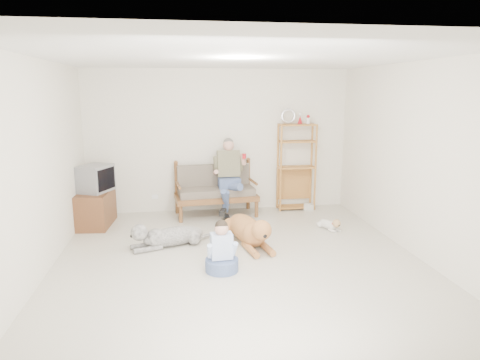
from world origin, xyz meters
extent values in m
plane|color=silver|center=(0.00, 0.00, 0.00)|extent=(5.50, 5.50, 0.00)
plane|color=white|center=(0.00, 0.00, 2.70)|extent=(5.50, 5.50, 0.00)
plane|color=silver|center=(0.00, 2.75, 1.35)|extent=(5.00, 0.00, 5.00)
plane|color=silver|center=(0.00, -2.75, 1.35)|extent=(5.00, 0.00, 5.00)
plane|color=silver|center=(-2.50, 0.00, 1.35)|extent=(0.00, 5.50, 5.50)
plane|color=silver|center=(2.50, 0.00, 1.35)|extent=(0.00, 5.50, 5.50)
cube|color=brown|center=(-0.10, 2.34, 0.35)|extent=(1.56, 0.84, 0.10)
cube|color=#6D6153|center=(-0.10, 2.34, 0.47)|extent=(1.43, 0.73, 0.13)
cube|color=#6D6153|center=(-0.10, 2.58, 0.70)|extent=(1.39, 0.25, 0.45)
cylinder|color=brown|center=(-0.10, 2.64, 0.90)|extent=(1.40, 0.18, 0.05)
cylinder|color=brown|center=(-0.80, 2.04, 0.15)|extent=(0.07, 0.07, 0.30)
cylinder|color=brown|center=(-0.80, 2.64, 0.47)|extent=(0.07, 0.07, 0.95)
cylinder|color=brown|center=(0.60, 2.04, 0.15)|extent=(0.07, 0.07, 0.30)
cylinder|color=brown|center=(0.60, 2.64, 0.47)|extent=(0.07, 0.07, 0.95)
cube|color=#4F5E92|center=(0.14, 2.33, 0.62)|extent=(0.39, 0.37, 0.20)
cube|color=#726E4F|center=(0.14, 2.43, 0.96)|extent=(0.41, 0.28, 0.52)
sphere|color=tan|center=(0.14, 2.40, 1.31)|extent=(0.21, 0.21, 0.21)
sphere|color=#605A55|center=(0.14, 2.42, 1.35)|extent=(0.19, 0.19, 0.19)
cylinder|color=#B6131B|center=(0.41, 2.21, 1.13)|extent=(0.07, 0.07, 0.09)
cube|color=#A87834|center=(1.49, 2.55, 1.66)|extent=(0.70, 0.29, 0.03)
torus|color=silver|center=(1.30, 2.55, 1.82)|extent=(0.29, 0.05, 0.29)
cone|color=#B6131B|center=(1.53, 2.55, 1.75)|extent=(0.09, 0.09, 0.15)
cylinder|color=#A87834|center=(1.15, 2.42, 0.84)|extent=(0.04, 0.04, 1.67)
cylinder|color=#A87834|center=(1.15, 2.68, 0.84)|extent=(0.04, 0.04, 1.67)
cylinder|color=#A87834|center=(1.83, 2.42, 0.84)|extent=(0.04, 0.04, 1.67)
cylinder|color=#A87834|center=(1.83, 2.68, 0.84)|extent=(0.04, 0.04, 1.67)
cube|color=silver|center=(1.73, 2.45, 0.06)|extent=(0.22, 0.18, 0.12)
cube|color=brown|center=(-2.22, 2.03, 0.30)|extent=(0.58, 0.94, 0.60)
cube|color=brown|center=(-2.46, 1.81, 0.30)|extent=(0.05, 0.40, 0.50)
cube|color=brown|center=(-2.46, 2.25, 0.30)|extent=(0.05, 0.40, 0.50)
cube|color=gray|center=(-2.20, 2.05, 0.83)|extent=(0.63, 0.68, 0.46)
cube|color=black|center=(-2.00, 1.95, 0.83)|extent=(0.22, 0.43, 0.37)
cube|color=white|center=(-1.25, 2.73, 0.30)|extent=(0.12, 0.02, 0.08)
ellipsoid|color=#AE6E3C|center=(0.23, 0.90, 0.18)|extent=(0.62, 1.23, 0.37)
sphere|color=#AE6E3C|center=(0.30, 0.55, 0.21)|extent=(0.37, 0.37, 0.37)
sphere|color=#AE6E3C|center=(0.35, 0.27, 0.37)|extent=(0.29, 0.29, 0.29)
ellipsoid|color=#AE6E3C|center=(0.37, 0.14, 0.34)|extent=(0.16, 0.23, 0.11)
cylinder|color=#AE6E3C|center=(0.13, 1.48, 0.07)|extent=(0.29, 0.43, 0.06)
ellipsoid|color=#AE6E3C|center=(0.24, 0.28, 0.37)|extent=(0.08, 0.10, 0.14)
ellipsoid|color=#AE6E3C|center=(0.44, 0.31, 0.37)|extent=(0.08, 0.10, 0.14)
ellipsoid|color=silver|center=(-0.89, 0.84, 0.14)|extent=(1.00, 0.61, 0.28)
sphere|color=silver|center=(-1.15, 0.75, 0.16)|extent=(0.28, 0.28, 0.28)
sphere|color=silver|center=(-1.38, 0.67, 0.28)|extent=(0.24, 0.24, 0.24)
ellipsoid|color=silver|center=(-1.48, 0.63, 0.26)|extent=(0.20, 0.16, 0.09)
cylinder|color=silver|center=(-0.44, 0.99, 0.06)|extent=(0.32, 0.27, 0.05)
ellipsoid|color=silver|center=(-1.38, 0.76, 0.28)|extent=(0.09, 0.08, 0.12)
ellipsoid|color=silver|center=(-1.33, 0.60, 0.28)|extent=(0.09, 0.08, 0.12)
ellipsoid|color=silver|center=(1.69, 1.26, 0.08)|extent=(0.30, 0.42, 0.15)
sphere|color=silver|center=(1.73, 1.15, 0.09)|extent=(0.15, 0.15, 0.15)
sphere|color=tan|center=(1.77, 1.06, 0.15)|extent=(0.14, 0.14, 0.14)
ellipsoid|color=tan|center=(1.79, 1.00, 0.14)|extent=(0.09, 0.11, 0.05)
cylinder|color=silver|center=(1.62, 1.44, 0.03)|extent=(0.12, 0.13, 0.02)
cone|color=tan|center=(1.72, 1.06, 0.19)|extent=(0.04, 0.04, 0.05)
cone|color=tan|center=(1.81, 1.09, 0.19)|extent=(0.04, 0.04, 0.05)
torus|color=#B6131B|center=(1.76, 1.08, 0.14)|extent=(0.13, 0.13, 0.02)
cylinder|color=#4F5E92|center=(-0.27, -0.20, 0.08)|extent=(0.43, 0.43, 0.16)
cube|color=silver|center=(-0.27, -0.18, 0.34)|extent=(0.29, 0.20, 0.34)
sphere|color=tan|center=(-0.27, -0.20, 0.57)|extent=(0.18, 0.18, 0.18)
sphere|color=black|center=(-0.27, -0.19, 0.60)|extent=(0.17, 0.17, 0.17)
camera|label=1|loc=(-0.79, -5.38, 2.30)|focal=32.00mm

